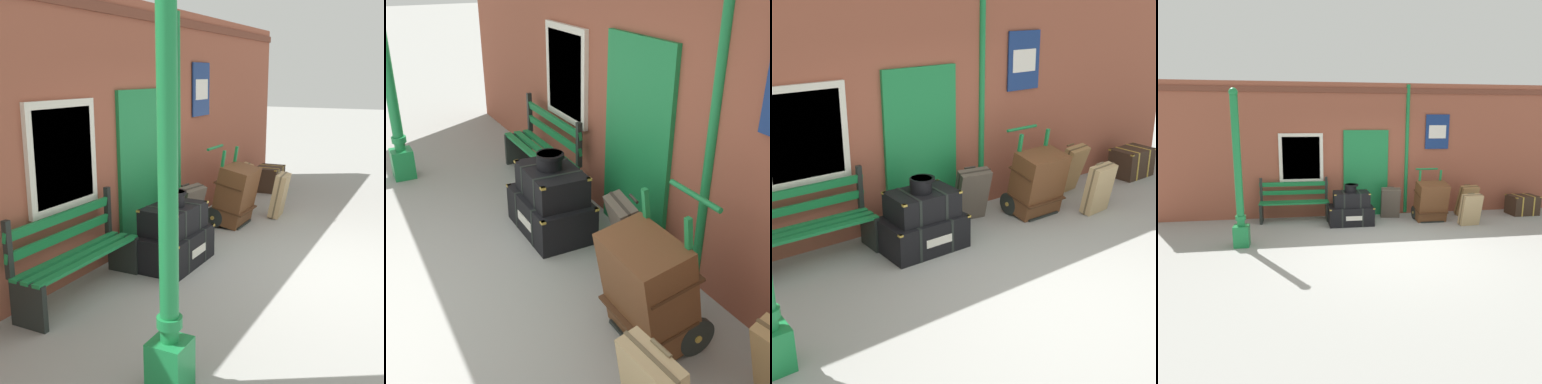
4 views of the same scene
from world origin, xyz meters
TOP-DOWN VIEW (x-y plane):
  - ground_plane at (0.00, 0.00)m, footprint 60.00×60.00m
  - brick_facade at (-0.01, 2.60)m, footprint 10.40×0.35m
  - lamp_post at (-2.82, 0.50)m, footprint 0.28×0.28m
  - platform_bench at (-1.84, 2.16)m, footprint 1.60×0.43m
  - steamer_trunk_base at (-0.58, 1.69)m, footprint 1.01×0.66m
  - steamer_trunk_middle at (-0.56, 1.70)m, footprint 0.83×0.57m
  - round_hatbox at (-0.57, 1.69)m, footprint 0.31×0.28m
  - porters_trolley at (1.31, 1.80)m, footprint 0.71×0.56m
  - large_brown_trunk at (1.31, 1.63)m, footprint 0.70×0.60m
  - suitcase_cream at (2.37, 1.97)m, footprint 0.50×0.46m
  - suitcase_olive at (0.44, 2.03)m, footprint 0.51×0.46m
  - suitcase_caramel at (2.06, 1.16)m, footprint 0.47×0.33m
  - corner_trunk at (3.84, 1.92)m, footprint 0.70×0.51m

SIDE VIEW (x-z plane):
  - ground_plane at x=0.00m, z-range 0.00..0.00m
  - steamer_trunk_base at x=-0.58m, z-range 0.00..0.42m
  - corner_trunk at x=3.84m, z-range 0.00..0.48m
  - porters_trolley at x=1.31m, z-range -0.33..0.88m
  - suitcase_caramel at x=2.06m, z-range -0.01..0.73m
  - suitcase_olive at x=0.44m, z-range 0.00..0.77m
  - suitcase_cream at x=2.37m, z-range 0.00..0.78m
  - platform_bench at x=-1.84m, z-range -0.06..0.95m
  - large_brown_trunk at x=1.31m, z-range 0.00..0.95m
  - steamer_trunk_middle at x=-0.56m, z-range 0.42..0.74m
  - round_hatbox at x=-0.57m, z-range 0.75..0.93m
  - lamp_post at x=-2.82m, z-range -0.35..2.53m
  - brick_facade at x=-0.01m, z-range 0.00..3.20m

